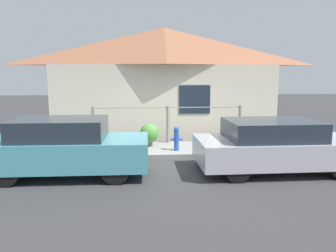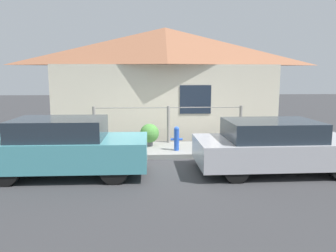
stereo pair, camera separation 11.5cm
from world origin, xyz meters
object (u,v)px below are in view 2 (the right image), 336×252
(potted_plant_near_hydrant, at_px, (150,134))
(fire_hydrant, at_px, (177,138))
(car_left, at_px, (65,147))
(car_right, at_px, (275,146))

(potted_plant_near_hydrant, bearing_deg, fire_hydrant, -38.92)
(car_left, xyz_separation_m, car_right, (5.01, -0.00, -0.05))
(car_left, height_order, fire_hydrant, car_left)
(car_right, height_order, fire_hydrant, car_right)
(car_left, xyz_separation_m, fire_hydrant, (2.77, 1.83, -0.17))
(car_right, bearing_deg, car_left, 179.43)
(car_right, bearing_deg, potted_plant_near_hydrant, 140.31)
(potted_plant_near_hydrant, bearing_deg, car_right, -39.12)
(car_left, distance_m, potted_plant_near_hydrant, 3.16)
(car_right, height_order, potted_plant_near_hydrant, car_right)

